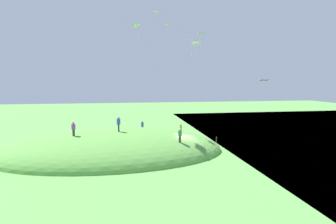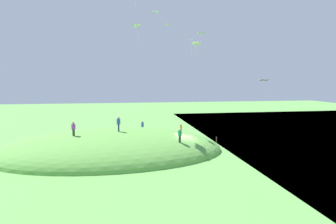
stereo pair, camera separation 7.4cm
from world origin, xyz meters
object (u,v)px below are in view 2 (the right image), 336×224
Objects in this scene: person_with_child at (181,129)px; kite_5 at (197,44)px; kite_7 at (191,41)px; mooring_post at (217,140)px; person_on_hilltop at (118,122)px; person_watching_kites at (180,134)px; kite_1 at (201,34)px; kite_4 at (155,12)px; person_walking_path at (142,125)px; kite_2 at (169,25)px; person_near_shore at (73,127)px; kite_3 at (264,80)px; kite_8 at (137,26)px.

kite_5 reaches higher than person_with_child.
kite_7 is at bearing 139.80° from person_with_child.
mooring_post is (-4.47, -1.89, -13.75)m from kite_7.
kite_5 is 15.77m from mooring_post.
kite_5 is (-8.64, 3.62, 8.94)m from person_on_hilltop.
kite_5 is (-1.64, 0.80, 10.04)m from person_watching_kites.
kite_1 is 1.42× the size of mooring_post.
person_walking_path is at bearing -20.50° from kite_4.
person_on_hilltop is 17.58m from kite_2.
person_near_shore is 0.72× the size of kite_2.
mooring_post is at bearing -124.42° from kite_5.
kite_1 reaches higher than person_with_child.
person_near_shore is at bearing 39.10° from kite_4.
kite_3 reaches higher than person_with_child.
kite_8 is at bearing 118.50° from person_watching_kites.
kite_4 is (3.70, -0.92, 17.34)m from person_with_child.
kite_3 is at bearing 165.44° from person_with_child.
kite_8 reaches higher than kite_3.
mooring_post is (-6.48, 4.27, -17.04)m from kite_2.
kite_1 is at bearing 107.98° from kite_2.
person_on_hilltop reaches higher than person_with_child.
person_walking_path is 1.29× the size of kite_3.
kite_8 is (-7.49, -2.67, 12.05)m from person_near_shore.
kite_2 is at bearing 70.85° from person_watching_kites.
mooring_post is at bearing -134.40° from person_near_shore.
kite_8 reaches higher than person_on_hilltop.
mooring_post is (-4.87, 2.51, -1.33)m from person_with_child.
kite_5 is at bearing -9.03° from kite_3.
kite_7 is at bearing 22.97° from mooring_post.
mooring_post is at bearing 28.76° from person_watching_kites.
kite_1 is at bearing -40.43° from kite_3.
kite_3 reaches higher than person_walking_path.
person_near_shore is at bearing 19.59° from kite_8.
kite_3 is (-9.06, 1.98, 6.09)m from person_watching_kites.
kite_7 is (-2.56, -5.17, 11.21)m from person_watching_kites.
kite_3 is (-21.13, 3.91, 5.34)m from person_near_shore.
person_on_hilltop is 17.49m from kite_3.
person_walking_path is at bearing 28.23° from person_with_child.
kite_4 is at bearing 82.01° from person_watching_kites.
kite_2 is 2.07× the size of kite_4.
kite_2 is at bearing -33.41° from mooring_post.
kite_5 is at bearing 105.78° from kite_4.
kite_4 reaches higher than kite_8.
person_near_shore is 14.44m from kite_8.
person_with_child is 16.32m from kite_8.
person_on_hilltop is 5.16m from person_near_shore.
kite_5 reaches higher than kite_3.
person_with_child is 15.30m from kite_3.
kite_1 is 0.88× the size of kite_3.
kite_8 is at bearing 52.69° from kite_2.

